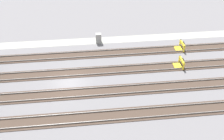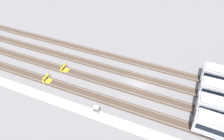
% 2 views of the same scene
% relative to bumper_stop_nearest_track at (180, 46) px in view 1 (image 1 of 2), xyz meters
% --- Properties ---
extents(ground_plane, '(400.00, 400.00, 0.00)m').
position_rel_bumper_stop_nearest_track_xyz_m(ground_plane, '(17.33, 6.35, -0.51)').
color(ground_plane, slate).
extents(service_walkway, '(54.00, 2.00, 0.01)m').
position_rel_bumper_stop_nearest_track_xyz_m(service_walkway, '(17.33, -3.82, -0.51)').
color(service_walkway, '#9E9E93').
rests_on(service_walkway, ground).
extents(rail_track_nearest, '(90.00, 2.24, 0.21)m').
position_rel_bumper_stop_nearest_track_xyz_m(rail_track_nearest, '(17.33, -0.01, -0.47)').
color(rail_track_nearest, '#47382D').
rests_on(rail_track_nearest, ground).
extents(rail_track_near_inner, '(90.00, 2.24, 0.21)m').
position_rel_bumper_stop_nearest_track_xyz_m(rail_track_near_inner, '(17.33, 4.23, -0.47)').
color(rail_track_near_inner, '#47382D').
rests_on(rail_track_near_inner, ground).
extents(rail_track_middle, '(90.00, 2.24, 0.21)m').
position_rel_bumper_stop_nearest_track_xyz_m(rail_track_middle, '(17.33, 8.46, -0.47)').
color(rail_track_middle, '#47382D').
rests_on(rail_track_middle, ground).
extents(rail_track_far_inner, '(90.00, 2.24, 0.21)m').
position_rel_bumper_stop_nearest_track_xyz_m(rail_track_far_inner, '(17.33, 12.70, -0.47)').
color(rail_track_far_inner, '#47382D').
rests_on(rail_track_far_inner, ground).
extents(bumper_stop_nearest_track, '(1.36, 2.01, 1.22)m').
position_rel_bumper_stop_nearest_track_xyz_m(bumper_stop_nearest_track, '(0.00, 0.00, 0.00)').
color(bumper_stop_nearest_track, yellow).
rests_on(bumper_stop_nearest_track, ground).
extents(bumper_stop_near_inner_track, '(1.35, 2.00, 1.22)m').
position_rel_bumper_stop_nearest_track_xyz_m(bumper_stop_near_inner_track, '(1.44, 4.23, 0.00)').
color(bumper_stop_near_inner_track, yellow).
rests_on(bumper_stop_near_inner_track, ground).
extents(electrical_cabinet, '(0.90, 0.73, 1.60)m').
position_rel_bumper_stop_nearest_track_xyz_m(electrical_cabinet, '(12.75, -3.34, 0.29)').
color(electrical_cabinet, '#9E9E99').
rests_on(electrical_cabinet, ground).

